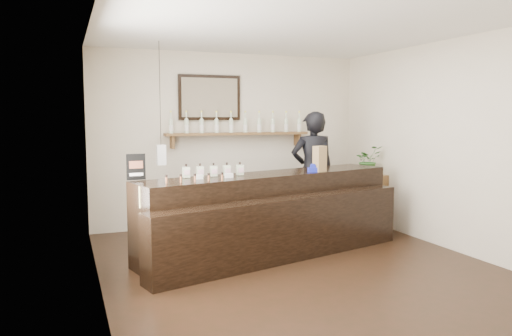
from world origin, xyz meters
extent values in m
plane|color=black|center=(0.00, 0.00, 0.00)|extent=(5.00, 5.00, 0.00)
plane|color=beige|center=(0.00, 2.50, 1.40)|extent=(4.50, 0.00, 4.50)
plane|color=beige|center=(0.00, -2.50, 1.40)|extent=(4.50, 0.00, 4.50)
plane|color=beige|center=(-2.25, 0.00, 1.40)|extent=(0.00, 5.00, 5.00)
plane|color=beige|center=(2.25, 0.00, 1.40)|extent=(0.00, 5.00, 5.00)
plane|color=white|center=(0.00, 0.00, 2.80)|extent=(5.00, 5.00, 0.00)
cube|color=brown|center=(0.10, 2.37, 1.50)|extent=(2.40, 0.25, 0.04)
cube|color=brown|center=(-0.98, 2.40, 1.38)|extent=(0.04, 0.20, 0.20)
cube|color=brown|center=(1.18, 2.40, 1.38)|extent=(0.04, 0.20, 0.20)
cube|color=black|center=(-0.35, 2.47, 2.08)|extent=(1.02, 0.04, 0.72)
cube|color=#403729|center=(-0.35, 2.44, 2.08)|extent=(0.92, 0.01, 0.62)
cube|color=white|center=(-1.30, 1.60, 1.25)|extent=(0.12, 0.12, 0.28)
cylinder|color=black|center=(-1.30, 1.60, 2.09)|extent=(0.01, 0.01, 1.41)
cylinder|color=beige|center=(-1.00, 2.37, 1.62)|extent=(0.07, 0.07, 0.20)
cone|color=beige|center=(-1.00, 2.37, 1.75)|extent=(0.07, 0.07, 0.05)
cylinder|color=beige|center=(-1.00, 2.37, 1.81)|extent=(0.02, 0.02, 0.07)
cylinder|color=yellow|center=(-1.00, 2.37, 1.86)|extent=(0.03, 0.03, 0.02)
cylinder|color=white|center=(-1.00, 2.37, 1.60)|extent=(0.07, 0.07, 0.09)
cylinder|color=beige|center=(-0.76, 2.37, 1.62)|extent=(0.07, 0.07, 0.20)
cone|color=beige|center=(-0.76, 2.37, 1.75)|extent=(0.07, 0.07, 0.05)
cylinder|color=beige|center=(-0.76, 2.37, 1.81)|extent=(0.02, 0.02, 0.07)
cylinder|color=yellow|center=(-0.76, 2.37, 1.86)|extent=(0.03, 0.03, 0.02)
cylinder|color=white|center=(-0.76, 2.37, 1.60)|extent=(0.07, 0.07, 0.09)
cylinder|color=beige|center=(-0.51, 2.37, 1.62)|extent=(0.07, 0.07, 0.20)
cone|color=beige|center=(-0.51, 2.37, 1.75)|extent=(0.07, 0.07, 0.05)
cylinder|color=beige|center=(-0.51, 2.37, 1.81)|extent=(0.02, 0.02, 0.07)
cylinder|color=yellow|center=(-0.51, 2.37, 1.86)|extent=(0.03, 0.03, 0.02)
cylinder|color=white|center=(-0.51, 2.37, 1.60)|extent=(0.07, 0.07, 0.09)
cylinder|color=beige|center=(-0.27, 2.37, 1.62)|extent=(0.07, 0.07, 0.20)
cone|color=beige|center=(-0.27, 2.37, 1.75)|extent=(0.07, 0.07, 0.05)
cylinder|color=beige|center=(-0.27, 2.37, 1.81)|extent=(0.02, 0.02, 0.07)
cylinder|color=yellow|center=(-0.27, 2.37, 1.86)|extent=(0.03, 0.03, 0.02)
cylinder|color=white|center=(-0.27, 2.37, 1.60)|extent=(0.07, 0.07, 0.09)
cylinder|color=beige|center=(-0.02, 2.37, 1.62)|extent=(0.07, 0.07, 0.20)
cone|color=beige|center=(-0.02, 2.37, 1.75)|extent=(0.07, 0.07, 0.05)
cylinder|color=beige|center=(-0.02, 2.37, 1.81)|extent=(0.02, 0.02, 0.07)
cylinder|color=yellow|center=(-0.02, 2.37, 1.86)|extent=(0.03, 0.03, 0.02)
cylinder|color=white|center=(-0.02, 2.37, 1.60)|extent=(0.07, 0.07, 0.09)
cylinder|color=beige|center=(0.22, 2.37, 1.62)|extent=(0.07, 0.07, 0.20)
cone|color=beige|center=(0.22, 2.37, 1.75)|extent=(0.07, 0.07, 0.05)
cylinder|color=beige|center=(0.22, 2.37, 1.81)|extent=(0.02, 0.02, 0.07)
cylinder|color=yellow|center=(0.22, 2.37, 1.86)|extent=(0.03, 0.03, 0.02)
cylinder|color=white|center=(0.22, 2.37, 1.60)|extent=(0.07, 0.07, 0.09)
cylinder|color=beige|center=(0.47, 2.37, 1.62)|extent=(0.07, 0.07, 0.20)
cone|color=beige|center=(0.47, 2.37, 1.75)|extent=(0.07, 0.07, 0.05)
cylinder|color=beige|center=(0.47, 2.37, 1.81)|extent=(0.02, 0.02, 0.07)
cylinder|color=yellow|center=(0.47, 2.37, 1.86)|extent=(0.03, 0.03, 0.02)
cylinder|color=white|center=(0.47, 2.37, 1.60)|extent=(0.07, 0.07, 0.09)
cylinder|color=beige|center=(0.71, 2.37, 1.62)|extent=(0.07, 0.07, 0.20)
cone|color=beige|center=(0.71, 2.37, 1.75)|extent=(0.07, 0.07, 0.05)
cylinder|color=beige|center=(0.71, 2.37, 1.81)|extent=(0.02, 0.02, 0.07)
cylinder|color=yellow|center=(0.71, 2.37, 1.86)|extent=(0.03, 0.03, 0.02)
cylinder|color=white|center=(0.71, 2.37, 1.60)|extent=(0.07, 0.07, 0.09)
cylinder|color=beige|center=(0.96, 2.37, 1.62)|extent=(0.07, 0.07, 0.20)
cone|color=beige|center=(0.96, 2.37, 1.75)|extent=(0.07, 0.07, 0.05)
cylinder|color=beige|center=(0.96, 2.37, 1.81)|extent=(0.02, 0.02, 0.07)
cylinder|color=yellow|center=(0.96, 2.37, 1.86)|extent=(0.03, 0.03, 0.02)
cylinder|color=white|center=(0.96, 2.37, 1.60)|extent=(0.07, 0.07, 0.09)
cylinder|color=beige|center=(1.20, 2.37, 1.62)|extent=(0.07, 0.07, 0.20)
cone|color=beige|center=(1.20, 2.37, 1.75)|extent=(0.07, 0.07, 0.05)
cylinder|color=beige|center=(1.20, 2.37, 1.81)|extent=(0.02, 0.02, 0.07)
cylinder|color=yellow|center=(1.20, 2.37, 1.86)|extent=(0.03, 0.03, 0.02)
cylinder|color=white|center=(1.20, 2.37, 1.60)|extent=(0.07, 0.07, 0.09)
cube|color=black|center=(-0.03, 0.70, 0.52)|extent=(3.75, 1.56, 1.03)
cube|color=black|center=(-0.03, 0.21, 0.39)|extent=(3.66, 1.25, 0.78)
cube|color=white|center=(-1.06, 0.46, 1.06)|extent=(0.10, 0.04, 0.05)
cube|color=white|center=(-0.68, 0.46, 1.06)|extent=(0.10, 0.04, 0.05)
cube|color=#EFEB92|center=(-1.75, 0.21, 0.84)|extent=(0.12, 0.12, 0.12)
cube|color=#EFEB92|center=(-1.75, 0.21, 0.96)|extent=(0.12, 0.12, 0.12)
cube|color=beige|center=(-1.17, 0.65, 1.10)|extent=(0.08, 0.08, 0.13)
cube|color=beige|center=(-1.17, 0.60, 1.10)|extent=(0.07, 0.00, 0.06)
cylinder|color=black|center=(-1.17, 0.65, 1.19)|extent=(0.02, 0.02, 0.03)
cube|color=beige|center=(-1.00, 0.65, 1.10)|extent=(0.08, 0.08, 0.13)
cube|color=beige|center=(-1.00, 0.60, 1.10)|extent=(0.07, 0.00, 0.06)
cylinder|color=black|center=(-1.00, 0.65, 1.19)|extent=(0.02, 0.02, 0.03)
cube|color=beige|center=(-0.82, 0.65, 1.10)|extent=(0.08, 0.08, 0.13)
cube|color=beige|center=(-0.82, 0.60, 1.10)|extent=(0.07, 0.00, 0.06)
cylinder|color=black|center=(-0.82, 0.65, 1.19)|extent=(0.02, 0.02, 0.03)
cube|color=beige|center=(-0.65, 0.65, 1.10)|extent=(0.08, 0.08, 0.13)
cube|color=beige|center=(-0.65, 0.60, 1.10)|extent=(0.07, 0.00, 0.06)
cylinder|color=black|center=(-0.65, 0.65, 1.19)|extent=(0.02, 0.02, 0.03)
cube|color=beige|center=(-0.47, 0.65, 1.10)|extent=(0.08, 0.08, 0.13)
cube|color=beige|center=(-0.47, 0.60, 1.10)|extent=(0.07, 0.00, 0.06)
cylinder|color=black|center=(-0.47, 0.65, 1.19)|extent=(0.02, 0.02, 0.03)
cylinder|color=#A35C37|center=(-1.50, 0.21, 0.89)|extent=(0.07, 0.07, 0.20)
cone|color=#A35C37|center=(-1.50, 0.21, 1.01)|extent=(0.07, 0.07, 0.05)
cylinder|color=#A35C37|center=(-1.50, 0.21, 1.07)|extent=(0.02, 0.02, 0.07)
cylinder|color=black|center=(-1.50, 0.21, 1.12)|extent=(0.03, 0.03, 0.02)
cylinder|color=white|center=(-1.50, 0.21, 0.87)|extent=(0.07, 0.07, 0.09)
cylinder|color=#A35C37|center=(-1.33, 0.21, 0.89)|extent=(0.07, 0.07, 0.20)
cone|color=#A35C37|center=(-1.33, 0.21, 1.01)|extent=(0.07, 0.07, 0.05)
cylinder|color=#A35C37|center=(-1.33, 0.21, 1.07)|extent=(0.02, 0.02, 0.07)
cylinder|color=black|center=(-1.33, 0.21, 1.12)|extent=(0.03, 0.03, 0.02)
cylinder|color=white|center=(-1.33, 0.21, 0.87)|extent=(0.07, 0.07, 0.09)
cylinder|color=#A35C37|center=(-1.17, 0.21, 0.89)|extent=(0.07, 0.07, 0.20)
cone|color=#A35C37|center=(-1.17, 0.21, 1.01)|extent=(0.07, 0.07, 0.05)
cylinder|color=#A35C37|center=(-1.17, 0.21, 1.07)|extent=(0.02, 0.02, 0.07)
cylinder|color=black|center=(-1.17, 0.21, 1.12)|extent=(0.03, 0.03, 0.02)
cylinder|color=white|center=(-1.17, 0.21, 0.87)|extent=(0.07, 0.07, 0.09)
cylinder|color=#A35C37|center=(-1.01, 0.21, 0.89)|extent=(0.07, 0.07, 0.20)
cone|color=#A35C37|center=(-1.01, 0.21, 1.01)|extent=(0.07, 0.07, 0.05)
cylinder|color=#A35C37|center=(-1.01, 0.21, 1.07)|extent=(0.02, 0.02, 0.07)
cylinder|color=black|center=(-1.01, 0.21, 1.12)|extent=(0.03, 0.03, 0.02)
cylinder|color=white|center=(-1.01, 0.21, 0.87)|extent=(0.07, 0.07, 0.09)
cylinder|color=#A35C37|center=(-0.84, 0.21, 0.89)|extent=(0.07, 0.07, 0.20)
cone|color=#A35C37|center=(-0.84, 0.21, 1.01)|extent=(0.07, 0.07, 0.05)
cylinder|color=#A35C37|center=(-0.84, 0.21, 1.07)|extent=(0.02, 0.02, 0.07)
cylinder|color=black|center=(-0.84, 0.21, 1.12)|extent=(0.03, 0.03, 0.02)
cylinder|color=white|center=(-0.84, 0.21, 0.87)|extent=(0.07, 0.07, 0.09)
cube|color=black|center=(-1.77, 0.66, 1.19)|extent=(0.22, 0.03, 0.31)
cube|color=brown|center=(-1.77, 0.65, 1.22)|extent=(0.16, 0.01, 0.09)
cube|color=white|center=(-1.77, 0.65, 1.10)|extent=(0.16, 0.01, 0.04)
cube|color=olive|center=(0.68, 0.66, 1.21)|extent=(0.19, 0.16, 0.35)
cube|color=black|center=(0.68, 0.60, 1.16)|extent=(0.10, 0.03, 0.07)
cube|color=#1B26C0|center=(0.56, 0.63, 1.07)|extent=(0.14, 0.06, 0.06)
cylinder|color=#1B26C0|center=(0.56, 0.63, 1.11)|extent=(0.08, 0.04, 0.07)
cube|color=brown|center=(2.00, 1.48, 0.42)|extent=(0.58, 0.69, 0.85)
imported|color=#33692A|center=(2.00, 1.48, 1.08)|extent=(0.45, 0.40, 0.46)
imported|color=black|center=(1.03, 1.55, 1.05)|extent=(0.84, 0.63, 2.10)
camera|label=1|loc=(-2.55, -5.32, 1.79)|focal=35.00mm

